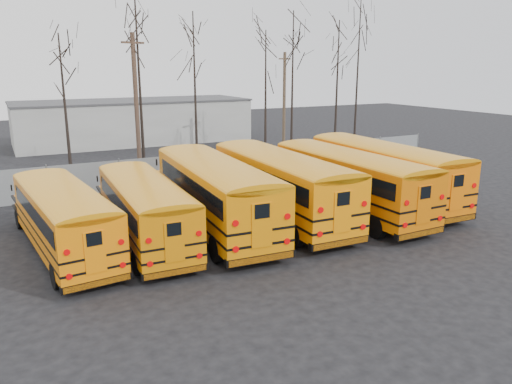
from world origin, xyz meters
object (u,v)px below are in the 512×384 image
bus_c (213,188)px  bus_f (381,167)px  utility_pole_right (284,101)px  bus_a (63,214)px  bus_b (144,205)px  bus_d (278,180)px  bus_e (346,177)px  utility_pole_left (136,106)px

bus_c → bus_f: (10.02, 0.10, 0.01)m
bus_c → bus_f: 10.02m
utility_pole_right → bus_c: bearing=-149.8°
bus_a → bus_b: (3.22, -0.26, 0.02)m
bus_d → bus_e: bus_d is taller
bus_e → bus_b: bearing=177.3°
bus_b → utility_pole_left: bearing=78.3°
bus_b → bus_e: bearing=-0.0°
bus_c → bus_e: bearing=-2.0°
bus_a → bus_e: 13.62m
bus_c → bus_d: (3.45, 0.02, 0.01)m
bus_b → utility_pole_right: bearing=47.7°
bus_c → utility_pole_left: utility_pole_left is taller
bus_f → utility_pole_left: bearing=132.0°
bus_a → utility_pole_left: size_ratio=1.10×
bus_e → utility_pole_left: bearing=118.8°
bus_b → bus_e: bus_e is taller
utility_pole_left → bus_f: bearing=-70.8°
bus_c → bus_d: size_ratio=1.00×
bus_a → bus_e: size_ratio=0.88×
bus_a → bus_f: size_ratio=0.85×
bus_e → bus_f: bus_f is taller
bus_f → bus_b: bearing=-176.4°
bus_e → utility_pole_right: bearing=68.4°
utility_pole_left → utility_pole_right: bearing=-1.2°
bus_d → bus_f: bearing=2.7°
bus_b → bus_d: (6.79, 0.30, 0.29)m
utility_pole_right → bus_b: bearing=-155.3°
bus_a → bus_f: bearing=-5.0°
bus_a → utility_pole_right: size_ratio=1.22×
bus_f → utility_pole_right: 17.87m
bus_b → bus_a: bearing=177.8°
utility_pole_right → utility_pole_left: bearing=178.9°
bus_d → utility_pole_left: 13.10m
bus_a → bus_c: bearing=-5.3°
bus_f → bus_c: bearing=-177.4°
bus_c → bus_f: bearing=4.4°
bus_c → bus_f: bus_f is taller
bus_d → utility_pole_left: size_ratio=1.29×
bus_a → utility_pole_left: (6.38, 12.29, 3.18)m
bus_b → utility_pole_left: (3.15, 12.55, 3.16)m
bus_b → utility_pole_right: size_ratio=1.23×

